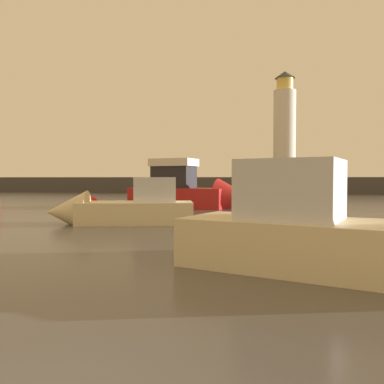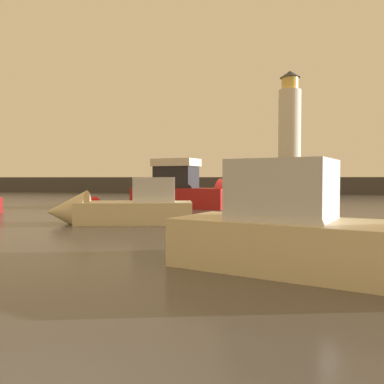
{
  "view_description": "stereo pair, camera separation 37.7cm",
  "coord_description": "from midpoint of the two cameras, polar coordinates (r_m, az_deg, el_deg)",
  "views": [
    {
      "loc": [
        1.91,
        -2.51,
        2.12
      ],
      "look_at": [
        -1.65,
        17.44,
        1.41
      ],
      "focal_mm": 36.7,
      "sensor_mm": 36.0,
      "label": 1
    },
    {
      "loc": [
        2.28,
        -2.44,
        2.12
      ],
      "look_at": [
        -1.65,
        17.44,
        1.41
      ],
      "focal_mm": 36.7,
      "sensor_mm": 36.0,
      "label": 2
    }
  ],
  "objects": [
    {
      "name": "motorboat_1",
      "position": [
        28.21,
        -0.06,
        -0.02
      ],
      "size": [
        9.51,
        4.83,
        4.09
      ],
      "color": "#B21E1E",
      "rests_on": "ground_plane"
    },
    {
      "name": "mooring_buoy",
      "position": [
        29.26,
        -14.66,
        -1.42
      ],
      "size": [
        0.79,
        0.79,
        0.79
      ],
      "primitive_type": "sphere",
      "color": "red",
      "rests_on": "ground_plane"
    },
    {
      "name": "lighthouse",
      "position": [
        57.46,
        13.11,
        9.15
      ],
      "size": [
        3.1,
        3.1,
        14.87
      ],
      "color": "silver",
      "rests_on": "breakwater"
    },
    {
      "name": "ground_plane",
      "position": [
        29.86,
        6.09,
        -2.06
      ],
      "size": [
        220.0,
        220.0,
        0.0
      ],
      "primitive_type": "plane",
      "color": "#4C4742"
    },
    {
      "name": "motorboat_3",
      "position": [
        18.6,
        -11.79,
        -2.5
      ],
      "size": [
        7.02,
        3.55,
        2.6
      ],
      "color": "beige",
      "rests_on": "ground_plane"
    },
    {
      "name": "motorboat_0",
      "position": [
        9.21,
        23.61,
        -6.3
      ],
      "size": [
        8.22,
        4.83,
        3.09
      ],
      "color": "beige",
      "rests_on": "ground_plane"
    },
    {
      "name": "breakwater",
      "position": [
        56.98,
        8.03,
        1.01
      ],
      "size": [
        81.88,
        5.39,
        2.26
      ],
      "primitive_type": "cube",
      "color": "#423F3D",
      "rests_on": "ground_plane"
    }
  ]
}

